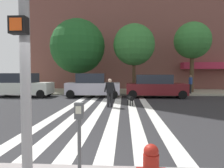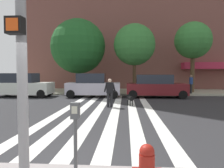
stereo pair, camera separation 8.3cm
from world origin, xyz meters
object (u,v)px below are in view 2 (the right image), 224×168
(parked_car_behind_first, at_px, (93,86))
(dog_on_leash, at_px, (130,98))
(street_tree_further, at_px, (193,41))
(pedestrian_bystander, at_px, (191,83))
(parking_meter_second_along, at_px, (75,132))
(pedestrian_dog_walker, at_px, (110,91))
(street_tree_middle, at_px, (134,45))
(parked_car_near_curb, at_px, (22,85))
(parked_car_third_in_line, at_px, (156,86))
(street_tree_nearest, at_px, (78,46))

(parked_car_behind_first, height_order, dog_on_leash, parked_car_behind_first)
(street_tree_further, bearing_deg, parked_car_behind_first, -158.66)
(dog_on_leash, distance_m, pedestrian_bystander, 8.45)
(parking_meter_second_along, relative_size, pedestrian_dog_walker, 0.83)
(parking_meter_second_along, relative_size, dog_on_leash, 1.25)
(street_tree_middle, relative_size, dog_on_leash, 5.69)
(parked_car_behind_first, distance_m, street_tree_further, 10.43)
(street_tree_further, xyz_separation_m, dog_on_leash, (-6.03, -7.75, -4.54))
(dog_on_leash, relative_size, pedestrian_bystander, 0.67)
(parked_car_behind_first, distance_m, street_tree_middle, 5.42)
(parking_meter_second_along, distance_m, pedestrian_dog_walker, 8.89)
(street_tree_further, distance_m, pedestrian_bystander, 4.18)
(parked_car_behind_first, relative_size, pedestrian_bystander, 2.65)
(parked_car_near_curb, bearing_deg, parking_meter_second_along, -60.67)
(parked_car_behind_first, xyz_separation_m, street_tree_middle, (3.42, 2.23, 3.57))
(parked_car_near_curb, xyz_separation_m, street_tree_further, (14.85, 3.49, 4.05))
(street_tree_middle, distance_m, street_tree_further, 5.69)
(parking_meter_second_along, height_order, pedestrian_bystander, pedestrian_bystander)
(parked_car_third_in_line, relative_size, dog_on_leash, 4.34)
(street_tree_nearest, relative_size, street_tree_further, 1.05)
(parking_meter_second_along, distance_m, pedestrian_bystander, 17.25)
(dog_on_leash, bearing_deg, parked_car_behind_first, 124.39)
(parking_meter_second_along, height_order, parked_car_behind_first, parked_car_behind_first)
(street_tree_further, relative_size, pedestrian_bystander, 4.02)
(street_tree_middle, bearing_deg, street_tree_nearest, 171.71)
(street_tree_middle, bearing_deg, street_tree_further, 12.92)
(parked_car_third_in_line, distance_m, street_tree_further, 6.64)
(parked_car_near_curb, bearing_deg, street_tree_nearest, 36.49)
(parked_car_third_in_line, relative_size, pedestrian_bystander, 2.89)
(parked_car_third_in_line, height_order, street_tree_nearest, street_tree_nearest)
(street_tree_middle, xyz_separation_m, street_tree_further, (5.52, 1.27, 0.50))
(parked_car_third_in_line, bearing_deg, parked_car_near_curb, -179.99)
(pedestrian_dog_walker, bearing_deg, parking_meter_second_along, -89.24)
(parked_car_behind_first, xyz_separation_m, street_tree_nearest, (-1.86, 3.00, 3.56))
(street_tree_further, bearing_deg, pedestrian_dog_walker, -130.48)
(parking_meter_second_along, bearing_deg, street_tree_further, 67.77)
(parked_car_near_curb, height_order, street_tree_further, street_tree_further)
(parked_car_third_in_line, height_order, dog_on_leash, parked_car_third_in_line)
(parked_car_near_curb, relative_size, parked_car_behind_first, 1.09)
(parked_car_third_in_line, distance_m, street_tree_middle, 4.52)
(parked_car_behind_first, xyz_separation_m, pedestrian_dog_walker, (1.74, -4.94, 0.01))
(parked_car_behind_first, height_order, street_tree_nearest, street_tree_nearest)
(parking_meter_second_along, bearing_deg, dog_on_leash, 83.74)
(street_tree_middle, distance_m, dog_on_leash, 7.65)
(parking_meter_second_along, height_order, street_tree_middle, street_tree_middle)
(street_tree_nearest, bearing_deg, parked_car_third_in_line, -23.45)
(parked_car_behind_first, bearing_deg, street_tree_middle, 33.08)
(dog_on_leash, bearing_deg, pedestrian_dog_walker, -149.57)
(dog_on_leash, height_order, pedestrian_bystander, pedestrian_bystander)
(street_tree_nearest, bearing_deg, parked_car_behind_first, -58.16)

